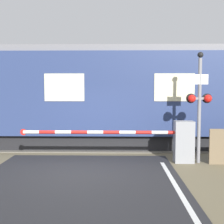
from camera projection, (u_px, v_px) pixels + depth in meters
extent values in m
plane|color=#6B6047|center=(83.00, 171.00, 8.80)|extent=(80.00, 80.00, 0.00)
cube|color=#666056|center=(94.00, 145.00, 12.86)|extent=(36.00, 3.20, 0.03)
cube|color=#595451|center=(93.00, 147.00, 12.13)|extent=(36.00, 0.08, 0.10)
cube|color=#595451|center=(95.00, 140.00, 13.57)|extent=(36.00, 0.08, 0.10)
cube|color=black|center=(71.00, 138.00, 12.85)|extent=(13.19, 2.56, 0.60)
cube|color=navy|center=(71.00, 93.00, 12.71)|extent=(14.34, 3.02, 3.09)
cube|color=slate|center=(70.00, 52.00, 12.59)|extent=(14.05, 2.77, 0.24)
cube|color=beige|center=(174.00, 87.00, 11.10)|extent=(1.43, 0.02, 0.99)
cube|color=beige|center=(64.00, 87.00, 11.18)|extent=(1.43, 0.02, 0.99)
cube|color=gray|center=(184.00, 142.00, 9.83)|extent=(0.60, 0.44, 1.32)
cylinder|color=gray|center=(184.00, 133.00, 9.81)|extent=(0.16, 0.16, 0.18)
cylinder|color=red|center=(176.00, 132.00, 9.81)|extent=(0.51, 0.11, 0.11)
cylinder|color=white|center=(160.00, 132.00, 9.82)|extent=(0.51, 0.11, 0.11)
cylinder|color=red|center=(144.00, 132.00, 9.83)|extent=(0.51, 0.11, 0.11)
cylinder|color=white|center=(127.00, 132.00, 9.84)|extent=(0.51, 0.11, 0.11)
cylinder|color=red|center=(111.00, 132.00, 9.85)|extent=(0.51, 0.11, 0.11)
cylinder|color=white|center=(95.00, 132.00, 9.86)|extent=(0.51, 0.11, 0.11)
cylinder|color=red|center=(79.00, 132.00, 9.87)|extent=(0.51, 0.11, 0.11)
cylinder|color=white|center=(63.00, 132.00, 9.88)|extent=(0.51, 0.11, 0.11)
cylinder|color=red|center=(47.00, 132.00, 9.89)|extent=(0.51, 0.11, 0.11)
cylinder|color=white|center=(31.00, 132.00, 9.90)|extent=(0.51, 0.11, 0.11)
cylinder|color=red|center=(23.00, 132.00, 9.91)|extent=(0.20, 0.02, 0.20)
cylinder|color=gray|center=(199.00, 111.00, 9.72)|extent=(0.11, 0.11, 3.27)
cube|color=gray|center=(199.00, 98.00, 9.69)|extent=(0.62, 0.07, 0.07)
sphere|color=red|center=(192.00, 98.00, 9.64)|extent=(0.24, 0.24, 0.24)
sphere|color=red|center=(208.00, 98.00, 9.63)|extent=(0.24, 0.24, 0.24)
cylinder|color=black|center=(191.00, 98.00, 9.75)|extent=(0.30, 0.06, 0.30)
cylinder|color=black|center=(207.00, 98.00, 9.74)|extent=(0.30, 0.06, 0.30)
cube|color=white|center=(200.00, 79.00, 9.60)|extent=(0.49, 0.02, 0.31)
sphere|color=black|center=(200.00, 55.00, 9.58)|extent=(0.18, 0.18, 0.18)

